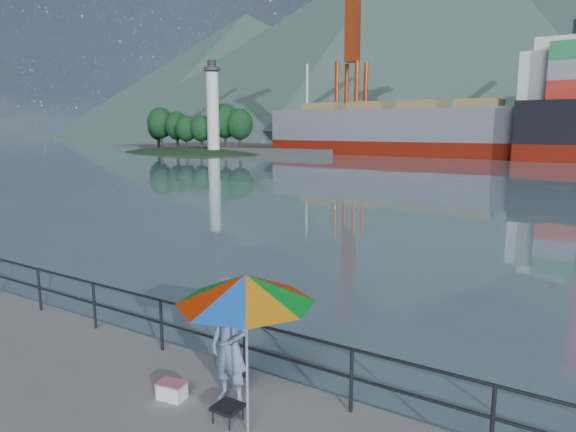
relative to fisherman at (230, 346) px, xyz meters
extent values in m
cylinder|color=#2D3033|center=(-3.29, 0.74, 0.09)|extent=(22.00, 0.05, 0.05)
cylinder|color=#2D3033|center=(-3.29, 0.74, -0.36)|extent=(22.00, 0.05, 0.05)
cube|color=#2D3033|center=(-3.29, 0.74, -0.41)|extent=(22.00, 0.06, 1.00)
cone|color=#385147|center=(-143.29, 189.04, 26.59)|extent=(228.80, 228.80, 55.00)
cone|color=#385147|center=(-73.29, 199.04, 36.59)|extent=(312.00, 312.00, 75.00)
ellipsoid|color=#263F1E|center=(-58.29, 61.04, -0.91)|extent=(48.00, 26.40, 8.40)
cylinder|color=white|center=(-52.29, 60.04, 5.59)|extent=(2.00, 2.00, 13.00)
cylinder|color=#2D2D2D|center=(-52.29, 60.04, 13.09)|extent=(1.80, 1.80, 2.00)
imported|color=#26518B|center=(0.00, 0.00, 0.00)|extent=(0.67, 0.44, 1.82)
cylinder|color=white|center=(0.74, -0.54, 0.14)|extent=(0.04, 0.04, 2.11)
cone|color=red|center=(0.74, -0.54, 1.20)|extent=(2.13, 2.13, 0.39)
cube|color=black|center=(0.33, -0.48, -0.68)|extent=(0.40, 0.40, 0.05)
cube|color=#2D3033|center=(0.33, -0.48, -0.81)|extent=(0.33, 0.33, 0.21)
cube|color=white|center=(-0.83, -0.45, -0.79)|extent=(0.46, 0.34, 0.24)
cylinder|color=black|center=(-0.16, 0.95, -0.91)|extent=(0.45, 1.85, 1.33)
cube|color=#6C1207|center=(-19.99, 73.64, -0.16)|extent=(53.14, 9.20, 2.50)
cube|color=slate|center=(-19.99, 73.64, 3.59)|extent=(53.14, 9.20, 5.00)
cube|color=silver|center=(-2.98, 73.64, 9.59)|extent=(9.00, 7.73, 7.00)
camera|label=1|loc=(4.76, -5.76, 3.33)|focal=32.00mm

